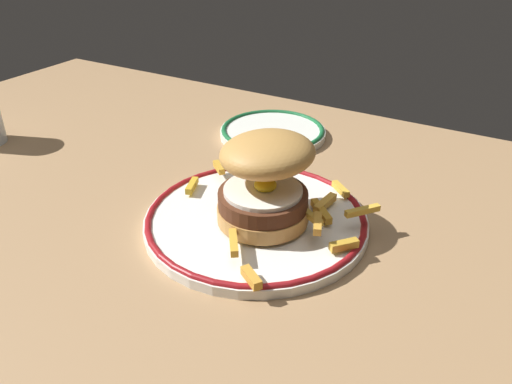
% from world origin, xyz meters
% --- Properties ---
extents(ground_plane, '(1.43, 0.87, 0.04)m').
position_xyz_m(ground_plane, '(0.00, 0.00, -0.02)').
color(ground_plane, '#9E7952').
extents(dinner_plate, '(0.27, 0.27, 0.02)m').
position_xyz_m(dinner_plate, '(0.05, 0.01, 0.01)').
color(dinner_plate, white).
rests_on(dinner_plate, ground_plane).
extents(burger, '(0.12, 0.13, 0.10)m').
position_xyz_m(burger, '(0.06, 0.01, 0.07)').
color(burger, '#BC8543').
rests_on(burger, dinner_plate).
extents(fries_pile, '(0.25, 0.24, 0.03)m').
position_xyz_m(fries_pile, '(0.09, 0.03, 0.03)').
color(fries_pile, gold).
rests_on(fries_pile, dinner_plate).
extents(side_plate, '(0.18, 0.18, 0.02)m').
position_xyz_m(side_plate, '(-0.06, 0.26, 0.01)').
color(side_plate, white).
rests_on(side_plate, ground_plane).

